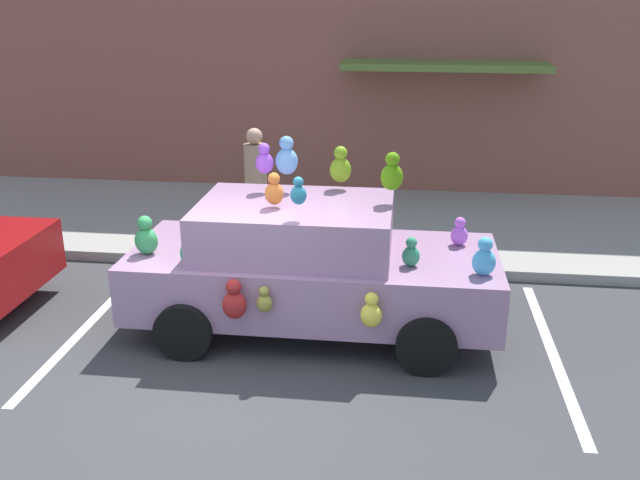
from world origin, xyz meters
The scene contains 8 objects.
ground_plane centered at (0.00, 0.00, 0.00)m, with size 60.00×60.00×0.00m, color #38383A.
sidewalk centered at (0.00, 5.00, 0.07)m, with size 24.00×4.00×0.15m, color gray.
storefront_building centered at (0.02, 7.14, 3.19)m, with size 24.00×1.25×6.40m.
parking_stripe_front centered at (3.53, 1.00, 0.00)m, with size 0.12×3.60×0.01m, color silver.
parking_stripe_rear centered at (-1.90, 1.00, 0.00)m, with size 0.12×3.60×0.01m, color silver.
plush_covered_car centered at (0.75, 1.27, 0.81)m, with size 4.20×2.06×2.21m.
teddy_bear_on_sidewalk centered at (1.52, 3.64, 0.41)m, with size 0.29×0.24×0.56m.
pedestrian_near_shopfront centered at (-0.43, 3.88, 0.97)m, with size 0.33×0.33×1.73m.
Camera 1 is at (1.81, -6.13, 3.81)m, focal length 39.06 mm.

